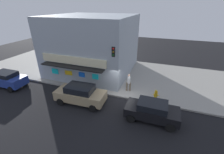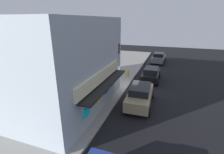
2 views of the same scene
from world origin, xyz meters
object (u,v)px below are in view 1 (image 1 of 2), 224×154
(pedestrian, at_px, (129,82))
(parked_car_blue, at_px, (7,79))
(parked_car_black, at_px, (152,111))
(potted_plant_by_doorway, at_px, (66,70))
(parked_car_tan, at_px, (80,94))
(traffic_light, at_px, (114,62))
(trash_can, at_px, (51,73))
(fire_hydrant, at_px, (156,95))

(pedestrian, xyz_separation_m, parked_car_blue, (-12.83, -3.19, -0.31))
(parked_car_black, bearing_deg, potted_plant_by_doorway, 156.38)
(parked_car_blue, distance_m, parked_car_tan, 9.18)
(parked_car_tan, bearing_deg, pedestrian, 41.59)
(traffic_light, height_order, trash_can, traffic_light)
(parked_car_black, bearing_deg, parked_car_tan, 178.63)
(fire_hydrant, bearing_deg, parked_car_tan, -157.39)
(potted_plant_by_doorway, bearing_deg, parked_car_tan, -44.11)
(pedestrian, height_order, parked_car_black, pedestrian)
(pedestrian, xyz_separation_m, parked_car_black, (2.69, -3.39, -0.37))
(parked_car_blue, height_order, parked_car_tan, parked_car_tan)
(pedestrian, bearing_deg, fire_hydrant, -11.63)
(parked_car_black, distance_m, parked_car_tan, 6.34)
(potted_plant_by_doorway, bearing_deg, pedestrian, -10.16)
(traffic_light, bearing_deg, pedestrian, 15.68)
(potted_plant_by_doorway, height_order, parked_car_blue, parked_car_blue)
(fire_hydrant, distance_m, parked_car_blue, 15.81)
(pedestrian, bearing_deg, traffic_light, -164.32)
(trash_can, bearing_deg, parked_car_blue, -132.78)
(fire_hydrant, height_order, parked_car_blue, parked_car_blue)
(pedestrian, xyz_separation_m, potted_plant_by_doorway, (-8.58, 1.54, -0.55))
(trash_can, relative_size, parked_car_black, 0.20)
(parked_car_black, distance_m, parked_car_blue, 15.52)
(fire_hydrant, xyz_separation_m, parked_car_blue, (-15.59, -2.62, 0.27))
(traffic_light, relative_size, parked_car_tan, 1.05)
(fire_hydrant, distance_m, potted_plant_by_doorway, 11.53)
(parked_car_tan, bearing_deg, traffic_light, 51.82)
(fire_hydrant, height_order, parked_car_black, parked_car_black)
(potted_plant_by_doorway, bearing_deg, traffic_light, -15.11)
(pedestrian, distance_m, parked_car_tan, 4.89)
(trash_can, bearing_deg, pedestrian, -0.80)
(pedestrian, relative_size, parked_car_tan, 0.40)
(trash_can, distance_m, parked_car_black, 12.93)
(pedestrian, distance_m, parked_car_blue, 13.23)
(trash_can, distance_m, parked_car_blue, 4.54)
(pedestrian, height_order, parked_car_tan, pedestrian)
(traffic_light, bearing_deg, potted_plant_by_doorway, 164.89)
(traffic_light, distance_m, pedestrian, 2.54)
(potted_plant_by_doorway, distance_m, parked_car_black, 12.30)
(trash_can, xyz_separation_m, parked_car_tan, (6.10, -3.38, 0.32))
(traffic_light, height_order, pedestrian, traffic_light)
(trash_can, bearing_deg, traffic_light, -3.66)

